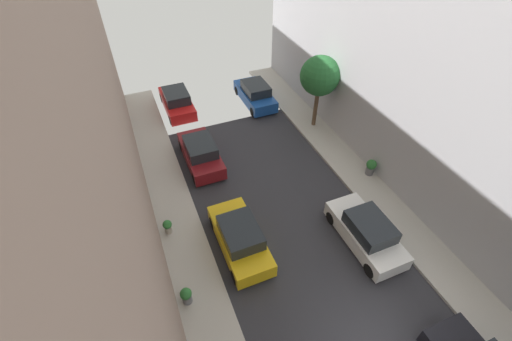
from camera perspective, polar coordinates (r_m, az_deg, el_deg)
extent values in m
cube|color=#B7B2A8|center=(17.20, 32.36, -18.08)|extent=(2.00, 44.00, 0.15)
cube|color=gold|center=(15.87, -2.69, -11.29)|extent=(1.76, 4.20, 0.76)
cube|color=#1E2328|center=(15.23, -2.57, -10.16)|extent=(1.56, 2.10, 0.64)
cylinder|color=black|center=(16.86, -7.04, -8.57)|extent=(0.22, 0.64, 0.64)
cylinder|color=black|center=(17.12, -2.02, -7.08)|extent=(0.22, 0.64, 0.64)
cylinder|color=black|center=(15.12, -3.41, -17.10)|extent=(0.22, 0.64, 0.64)
cylinder|color=black|center=(15.42, 2.25, -15.20)|extent=(0.22, 0.64, 0.64)
cube|color=maroon|center=(20.21, -9.07, 2.56)|extent=(1.76, 4.20, 0.76)
cube|color=#1E2328|center=(19.66, -9.17, 3.87)|extent=(1.56, 2.10, 0.64)
cylinder|color=black|center=(21.46, -12.12, 4.01)|extent=(0.22, 0.64, 0.64)
cylinder|color=black|center=(21.67, -8.13, 5.03)|extent=(0.22, 0.64, 0.64)
cylinder|color=black|center=(19.11, -9.99, -1.30)|extent=(0.22, 0.64, 0.64)
cylinder|color=black|center=(19.35, -5.55, -0.09)|extent=(0.22, 0.64, 0.64)
cube|color=red|center=(25.12, -12.85, 10.72)|extent=(1.76, 4.20, 0.76)
cube|color=#1E2328|center=(24.64, -13.02, 11.93)|extent=(1.56, 2.10, 0.64)
cylinder|color=black|center=(26.49, -15.19, 11.47)|extent=(0.22, 0.64, 0.64)
cylinder|color=black|center=(26.66, -11.87, 12.28)|extent=(0.22, 0.64, 0.64)
cylinder|color=black|center=(23.85, -13.76, 8.04)|extent=(0.22, 0.64, 0.64)
cylinder|color=black|center=(24.04, -10.13, 8.94)|extent=(0.22, 0.64, 0.64)
cylinder|color=black|center=(16.00, 31.01, -22.11)|extent=(0.22, 0.64, 0.64)
cube|color=white|center=(16.80, 17.52, -9.93)|extent=(1.76, 4.20, 0.76)
cube|color=#1E2328|center=(16.21, 18.34, -8.78)|extent=(1.56, 2.10, 0.64)
cylinder|color=black|center=(17.32, 12.34, -7.63)|extent=(0.22, 0.64, 0.64)
cylinder|color=black|center=(18.06, 16.54, -6.03)|extent=(0.22, 0.64, 0.64)
cylinder|color=black|center=(16.01, 18.32, -15.33)|extent=(0.22, 0.64, 0.64)
cylinder|color=black|center=(16.80, 22.63, -13.18)|extent=(0.22, 0.64, 0.64)
cube|color=#194799|center=(25.40, -0.17, 12.19)|extent=(1.76, 4.20, 0.76)
cube|color=#1E2328|center=(24.93, -0.04, 13.42)|extent=(1.56, 2.10, 0.64)
cylinder|color=black|center=(26.53, -3.07, 12.99)|extent=(0.22, 0.64, 0.64)
cylinder|color=black|center=(27.01, 0.12, 13.62)|extent=(0.22, 0.64, 0.64)
cylinder|color=black|center=(24.04, -0.49, 9.65)|extent=(0.22, 0.64, 0.64)
cylinder|color=black|center=(24.57, 2.94, 10.39)|extent=(0.22, 0.64, 0.64)
cylinder|color=brown|center=(22.72, 9.80, 10.20)|extent=(0.26, 0.26, 2.58)
sphere|color=#23602D|center=(21.65, 10.49, 15.10)|extent=(2.40, 2.40, 2.40)
cylinder|color=#B2A899|center=(16.98, -14.22, -9.37)|extent=(0.34, 0.34, 0.37)
sphere|color=#2D7233|center=(16.71, -14.43, -8.61)|extent=(0.42, 0.42, 0.42)
cylinder|color=slate|center=(20.22, 18.24, 0.00)|extent=(0.44, 0.44, 0.45)
sphere|color=#2D7233|center=(19.94, 18.51, 0.94)|extent=(0.55, 0.55, 0.55)
cylinder|color=slate|center=(14.85, -11.28, -19.99)|extent=(0.38, 0.38, 0.40)
sphere|color=#2D7233|center=(14.52, -11.49, -19.28)|extent=(0.46, 0.46, 0.46)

